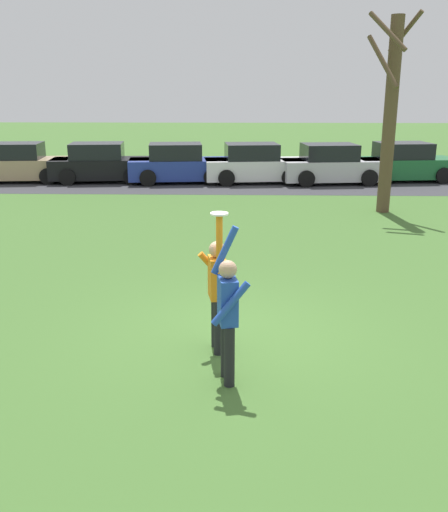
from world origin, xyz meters
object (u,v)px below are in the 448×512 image
object	(u,v)px
parked_car_silver	(331,165)
bare_tree_tall	(390,111)
frisbee_disc	(219,214)
person_defender	(228,311)
parked_car_blue	(179,165)
parked_car_green	(404,163)
parked_car_tan	(19,164)
person_catcher	(217,287)
parked_car_black	(101,164)
parked_car_white	(254,165)

from	to	relation	value
parked_car_silver	bare_tree_tall	size ratio (longest dim) A/B	0.73
frisbee_disc	person_defender	bearing A→B (deg)	-79.27
parked_car_blue	parked_car_green	size ratio (longest dim) A/B	1.00
person_defender	parked_car_blue	xyz separation A→B (m)	(-2.41, 16.59, -0.25)
bare_tree_tall	parked_car_tan	bearing A→B (deg)	157.24
frisbee_disc	parked_car_silver	bearing A→B (deg)	75.92
parked_car_tan	person_defender	bearing A→B (deg)	-68.24
person_catcher	parked_car_black	xyz separation A→B (m)	(-5.50, 15.79, -0.25)
parked_car_green	bare_tree_tall	distance (m)	7.21
frisbee_disc	parked_car_black	xyz separation A→B (m)	(-5.54, 16.01, -1.37)
parked_car_white	parked_car_green	distance (m)	6.33
bare_tree_tall	parked_car_green	bearing A→B (deg)	69.43
person_defender	bare_tree_tall	bearing A→B (deg)	-33.69
frisbee_disc	parked_car_blue	world-z (taller)	frisbee_disc
frisbee_disc	parked_car_tan	world-z (taller)	frisbee_disc
parked_car_tan	bare_tree_tall	world-z (taller)	bare_tree_tall
person_catcher	frisbee_disc	xyz separation A→B (m)	(0.04, -0.22, 1.11)
parked_car_silver	person_catcher	bearing A→B (deg)	-111.23
person_catcher	person_defender	xyz separation A→B (m)	(0.17, -0.91, -0.00)
parked_car_tan	parked_car_blue	bearing A→B (deg)	-7.07
person_catcher	person_defender	distance (m)	0.92
frisbee_disc	parked_car_green	world-z (taller)	frisbee_disc
bare_tree_tall	frisbee_disc	bearing A→B (deg)	-114.93
parked_car_tan	parked_car_white	bearing A→B (deg)	-6.63
person_catcher	parked_car_tan	distance (m)	18.05
person_defender	parked_car_tan	xyz separation A→B (m)	(-9.05, 16.61, -0.25)
person_defender	parked_car_white	xyz separation A→B (m)	(0.71, 16.65, -0.25)
parked_car_blue	parked_car_green	bearing A→B (deg)	-2.67
parked_car_white	parked_car_silver	world-z (taller)	same
person_catcher	parked_car_green	xyz separation A→B (m)	(7.18, 16.36, -0.25)
frisbee_disc	parked_car_white	world-z (taller)	frisbee_disc
parked_car_white	parked_car_green	size ratio (longest dim) A/B	1.00
parked_car_blue	person_defender	bearing A→B (deg)	-88.55
parked_car_black	person_defender	bearing A→B (deg)	-78.06
bare_tree_tall	parked_car_white	bearing A→B (deg)	124.12
bare_tree_tall	parked_car_blue	bearing A→B (deg)	140.92
parked_car_tan	parked_car_green	world-z (taller)	same
frisbee_disc	parked_car_tan	size ratio (longest dim) A/B	0.06
bare_tree_tall	parked_car_black	bearing A→B (deg)	150.51
parked_car_silver	parked_car_black	bearing A→B (deg)	172.22
parked_car_white	parked_car_silver	distance (m)	3.14
parked_car_black	parked_car_silver	world-z (taller)	same
parked_car_black	parked_car_silver	xyz separation A→B (m)	(9.52, -0.16, 0.00)
person_defender	bare_tree_tall	world-z (taller)	bare_tree_tall
parked_car_tan	parked_car_silver	size ratio (longest dim) A/B	1.00
bare_tree_tall	parked_car_silver	bearing A→B (deg)	97.70
parked_car_tan	person_catcher	bearing A→B (deg)	-67.34
person_catcher	parked_car_white	size ratio (longest dim) A/B	0.49
person_catcher	parked_car_white	distance (m)	15.77
person_catcher	bare_tree_tall	bearing A→B (deg)	143.66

